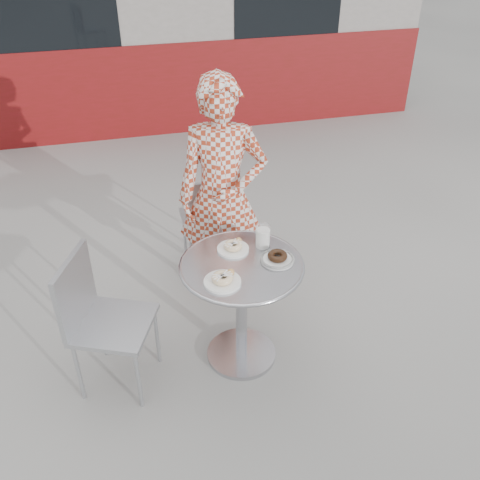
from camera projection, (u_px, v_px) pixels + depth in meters
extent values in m
plane|color=#A09D98|center=(247.00, 357.00, 3.27)|extent=(60.00, 60.00, 0.00)
cube|color=maroon|center=(163.00, 88.00, 5.95)|extent=(6.02, 0.20, 1.00)
cylinder|color=silver|center=(241.00, 353.00, 3.28)|extent=(0.42, 0.42, 0.03)
cylinder|color=silver|center=(242.00, 312.00, 3.09)|extent=(0.07, 0.07, 0.67)
cylinder|color=silver|center=(242.00, 266.00, 2.90)|extent=(0.67, 0.67, 0.02)
torus|color=silver|center=(242.00, 266.00, 2.90)|extent=(0.69, 0.69, 0.02)
cube|color=#ABAEB3|center=(209.00, 219.00, 3.83)|extent=(0.38, 0.38, 0.03)
cube|color=#ABAEB3|center=(213.00, 207.00, 3.57)|extent=(0.38, 0.03, 0.38)
cube|color=#ABAEB3|center=(114.00, 325.00, 2.89)|extent=(0.52, 0.52, 0.03)
cube|color=#ABAEB3|center=(75.00, 291.00, 2.80)|extent=(0.18, 0.37, 0.40)
imported|color=#A33119|center=(222.00, 197.00, 3.36)|extent=(0.64, 0.51, 1.54)
cylinder|color=white|center=(233.00, 249.00, 3.01)|extent=(0.18, 0.18, 0.01)
torus|color=tan|center=(233.00, 246.00, 2.99)|extent=(0.10, 0.10, 0.03)
sphere|color=#B77A3F|center=(239.00, 240.00, 3.03)|extent=(0.04, 0.04, 0.04)
cylinder|color=white|center=(222.00, 282.00, 2.76)|extent=(0.19, 0.19, 0.01)
torus|color=tan|center=(222.00, 278.00, 2.75)|extent=(0.11, 0.11, 0.04)
sphere|color=#B77A3F|center=(231.00, 272.00, 2.78)|extent=(0.04, 0.04, 0.04)
cylinder|color=white|center=(277.00, 259.00, 2.92)|extent=(0.18, 0.18, 0.01)
torus|color=black|center=(277.00, 256.00, 2.91)|extent=(0.11, 0.11, 0.04)
torus|color=black|center=(277.00, 259.00, 2.92)|extent=(0.19, 0.19, 0.02)
cylinder|color=white|center=(263.00, 238.00, 3.01)|extent=(0.08, 0.08, 0.11)
cylinder|color=white|center=(263.00, 236.00, 3.00)|extent=(0.09, 0.09, 0.14)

